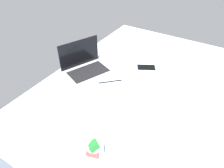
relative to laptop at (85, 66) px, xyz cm
name	(u,v)px	position (x,y,z in cm)	size (l,w,h in cm)	color
bed_mattress	(147,97)	(7.38, -50.42, -13.41)	(180.00, 140.00, 18.00)	silver
laptop	(85,66)	(0.00, 0.00, 0.00)	(39.34, 34.00, 23.00)	#B7BABC
snack_cup	(94,149)	(-57.26, -49.51, 1.44)	(10.50, 10.19, 13.75)	silver
cell_phone	(146,67)	(29.46, -38.47, -4.01)	(6.80, 14.00, 0.80)	black
charger_cable	(110,82)	(-1.61, -23.83, -4.11)	(17.00, 0.60, 0.60)	black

